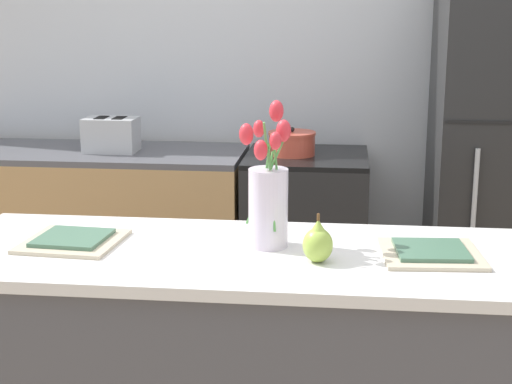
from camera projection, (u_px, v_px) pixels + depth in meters
The scene contains 10 objects.
back_wall at pixel (293, 59), 4.15m from camera, with size 5.20×0.08×2.70m.
back_counter at pixel (84, 236), 4.09m from camera, with size 1.68×0.60×0.91m.
stove_range at pixel (305, 243), 3.96m from camera, with size 0.60×0.61×0.91m.
refrigerator at pixel (505, 158), 3.75m from camera, with size 0.68×0.67×1.83m.
flower_vase at pixel (268, 196), 2.33m from camera, with size 0.15×0.17×0.44m.
pear_figurine at pixel (318, 243), 2.21m from camera, with size 0.09×0.09×0.14m.
plate_setting_left at pixel (73, 240), 2.39m from camera, with size 0.30×0.30×0.02m.
plate_setting_right at pixel (431, 252), 2.28m from camera, with size 0.30×0.30×0.02m.
toaster at pixel (111, 135), 3.92m from camera, with size 0.28×0.18×0.17m.
cooking_pot at pixel (292, 143), 3.84m from camera, with size 0.23×0.23×0.14m.
Camera 1 is at (0.28, -2.20, 1.64)m, focal length 55.00 mm.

